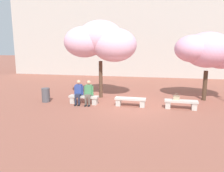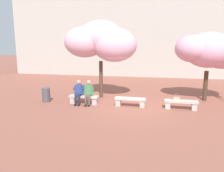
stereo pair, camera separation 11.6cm
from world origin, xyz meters
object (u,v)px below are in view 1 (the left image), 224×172
cherry_tree_secondary (208,51)px  stone_bench_west_end (84,98)px  person_seated_left (79,91)px  trash_bin (46,95)px  stone_bench_near_west (130,101)px  stone_bench_center (181,103)px  person_seated_right (88,92)px  cherry_tree_main (100,41)px  handbag (176,97)px

cherry_tree_secondary → stone_bench_west_end: bearing=-162.4°
person_seated_left → trash_bin: person_seated_left is taller
stone_bench_near_west → cherry_tree_secondary: (4.06, 2.09, 2.52)m
stone_bench_center → trash_bin: size_ratio=2.06×
stone_bench_center → cherry_tree_secondary: (1.54, 2.09, 2.52)m
stone_bench_west_end → stone_bench_center: bearing=0.0°
person_seated_right → cherry_tree_secondary: bearing=18.8°
stone_bench_near_west → cherry_tree_main: cherry_tree_main is taller
person_seated_left → cherry_tree_main: size_ratio=0.28×
stone_bench_near_west → person_seated_left: 2.82m
stone_bench_west_end → person_seated_left: (-0.27, -0.05, 0.40)m
handbag → cherry_tree_main: (-4.22, 1.47, 2.76)m
cherry_tree_secondary → handbag: bearing=-130.5°
trash_bin → person_seated_left: bearing=-1.3°
handbag → cherry_tree_main: 5.25m
stone_bench_west_end → cherry_tree_secondary: bearing=17.6°
stone_bench_west_end → trash_bin: bearing=-179.8°
stone_bench_center → trash_bin: (-7.26, -0.01, 0.09)m
stone_bench_west_end → stone_bench_near_west: bearing=0.0°
stone_bench_center → trash_bin: 7.26m
cherry_tree_main → trash_bin: bearing=-152.0°
person_seated_right → trash_bin: person_seated_right is taller
stone_bench_near_west → cherry_tree_main: bearing=142.6°
stone_bench_near_west → person_seated_left: person_seated_left is taller
stone_bench_west_end → trash_bin: size_ratio=2.06×
handbag → trash_bin: size_ratio=0.43×
stone_bench_near_west → cherry_tree_secondary: size_ratio=0.42×
person_seated_left → handbag: (5.08, 0.06, -0.12)m
stone_bench_center → cherry_tree_secondary: cherry_tree_secondary is taller
cherry_tree_secondary → trash_bin: (-8.80, -2.10, -2.43)m
stone_bench_west_end → cherry_tree_main: 3.43m
handbag → cherry_tree_main: cherry_tree_main is taller
person_seated_left → person_seated_right: same height
stone_bench_west_end → handbag: 4.81m
stone_bench_west_end → stone_bench_near_west: same height
cherry_tree_main → person_seated_left: bearing=-119.2°
trash_bin → stone_bench_near_west: bearing=0.1°
stone_bench_center → trash_bin: bearing=-179.9°
stone_bench_center → handbag: size_ratio=4.73×
trash_bin → person_seated_right: bearing=-1.0°
cherry_tree_secondary → stone_bench_center: bearing=-126.4°
person_seated_left → trash_bin: 1.97m
handbag → person_seated_left: bearing=-179.3°
person_seated_left → cherry_tree_main: bearing=60.8°
stone_bench_west_end → cherry_tree_secondary: size_ratio=0.42×
cherry_tree_main → cherry_tree_secondary: bearing=5.8°
stone_bench_near_west → person_seated_right: bearing=-178.6°
stone_bench_west_end → stone_bench_center: size_ratio=1.00×
stone_bench_west_end → cherry_tree_secondary: 7.35m
handbag → stone_bench_west_end: bearing=-179.9°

